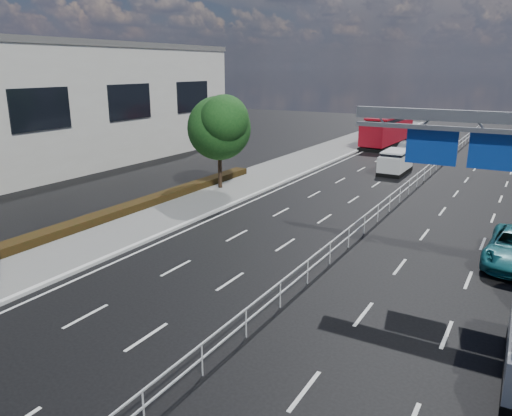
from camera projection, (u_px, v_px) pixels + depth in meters
The scene contains 10 objects.
ground at pixel (218, 361), 14.79m from camera, with size 160.00×160.00×0.00m, color black.
kerb_near at pixel (23, 293), 19.09m from camera, with size 0.25×140.00×0.15m, color silver.
median_fence at pixel (406, 189), 33.41m from camera, with size 0.05×85.00×1.02m.
hedge_near at pixel (56, 232), 25.24m from camera, with size 1.00×36.00×0.44m, color black.
near_building at pixel (45, 108), 42.82m from camera, with size 12.00×38.00×10.00m, color beige.
near_tree_back at pixel (220, 124), 34.24m from camera, with size 4.84×4.51×6.69m.
white_minivan at pixel (395, 162), 40.74m from camera, with size 1.89×4.35×1.88m.
red_bus at pixel (387, 130), 54.88m from camera, with size 3.07×11.01×3.26m.
near_car_silver at pixel (408, 148), 48.71m from camera, with size 1.92×4.78×1.63m, color #A0A2A7.
near_car_dark at pixel (403, 131), 60.93m from camera, with size 1.80×5.17×1.70m, color black.
Camera 1 is at (7.44, -10.70, 8.43)m, focal length 35.00 mm.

